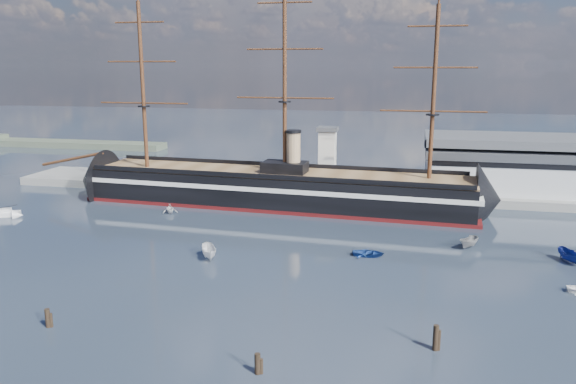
# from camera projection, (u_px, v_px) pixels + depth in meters

# --- Properties ---
(ground) EXTENTS (600.00, 600.00, 0.00)m
(ground) POSITION_uv_depth(u_px,v_px,m) (286.00, 231.00, 109.58)
(ground) COLOR #182230
(ground) RESTS_ON ground
(quay) EXTENTS (180.00, 18.00, 2.00)m
(quay) POSITION_uv_depth(u_px,v_px,m) (356.00, 193.00, 141.79)
(quay) COLOR slate
(quay) RESTS_ON ground
(warehouse) EXTENTS (63.00, 21.00, 11.60)m
(warehouse) POSITION_uv_depth(u_px,v_px,m) (560.00, 167.00, 133.80)
(warehouse) COLOR #B7BABC
(warehouse) RESTS_ON ground
(quay_tower) EXTENTS (5.00, 5.00, 15.00)m
(quay_tower) POSITION_uv_depth(u_px,v_px,m) (327.00, 156.00, 138.25)
(quay_tower) COLOR silver
(quay_tower) RESTS_ON ground
(shoreline) EXTENTS (120.00, 10.00, 4.00)m
(shoreline) POSITION_uv_depth(u_px,v_px,m) (4.00, 141.00, 228.91)
(shoreline) COLOR #3F4C38
(shoreline) RESTS_ON ground
(warship) EXTENTS (113.34, 21.61, 53.94)m
(warship) POSITION_uv_depth(u_px,v_px,m) (269.00, 188.00, 129.54)
(warship) COLOR black
(warship) RESTS_ON ground
(sailboat) EXTENTS (7.77, 4.94, 12.01)m
(sailboat) POSITION_uv_depth(u_px,v_px,m) (1.00, 213.00, 120.02)
(sailboat) COLOR silver
(sailboat) RESTS_ON ground
(motorboat_a) EXTENTS (7.33, 5.39, 2.77)m
(motorboat_a) POSITION_uv_depth(u_px,v_px,m) (209.00, 259.00, 93.84)
(motorboat_a) COLOR white
(motorboat_a) RESTS_ON ground
(motorboat_b) EXTENTS (1.49, 3.39, 1.56)m
(motorboat_b) POSITION_uv_depth(u_px,v_px,m) (368.00, 256.00, 95.15)
(motorboat_b) COLOR navy
(motorboat_b) RESTS_ON ground
(motorboat_c) EXTENTS (6.14, 5.14, 2.38)m
(motorboat_c) POSITION_uv_depth(u_px,v_px,m) (469.00, 248.00, 99.50)
(motorboat_c) COLOR gray
(motorboat_c) RESTS_ON ground
(motorboat_d) EXTENTS (6.54, 5.25, 2.21)m
(motorboat_d) POSITION_uv_depth(u_px,v_px,m) (170.00, 213.00, 123.05)
(motorboat_d) COLOR silver
(motorboat_d) RESTS_ON ground
(motorboat_f) EXTENTS (7.05, 4.89, 2.65)m
(motorboat_f) POSITION_uv_depth(u_px,v_px,m) (570.00, 263.00, 92.04)
(motorboat_f) COLOR navy
(motorboat_f) RESTS_ON ground
(piling_near_left) EXTENTS (0.64, 0.64, 3.11)m
(piling_near_left) POSITION_uv_depth(u_px,v_px,m) (49.00, 327.00, 69.31)
(piling_near_left) COLOR black
(piling_near_left) RESTS_ON ground
(piling_near_mid) EXTENTS (0.64, 0.64, 2.98)m
(piling_near_mid) POSITION_uv_depth(u_px,v_px,m) (258.00, 374.00, 58.82)
(piling_near_mid) COLOR black
(piling_near_mid) RESTS_ON ground
(piling_near_right) EXTENTS (0.64, 0.64, 3.76)m
(piling_near_right) POSITION_uv_depth(u_px,v_px,m) (435.00, 350.00, 63.70)
(piling_near_right) COLOR black
(piling_near_right) RESTS_ON ground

